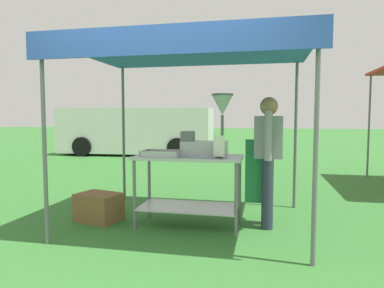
{
  "coord_description": "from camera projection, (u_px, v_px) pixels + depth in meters",
  "views": [
    {
      "loc": [
        1.04,
        -3.23,
        1.36
      ],
      "look_at": [
        0.12,
        1.13,
        1.02
      ],
      "focal_mm": 32.4,
      "sensor_mm": 36.0,
      "label": 1
    }
  ],
  "objects": [
    {
      "name": "donut_tray",
      "position": [
        161.0,
        154.0,
        4.22
      ],
      "size": [
        0.46,
        0.31,
        0.07
      ],
      "color": "#B7B7BC",
      "rests_on": "donut_cart"
    },
    {
      "name": "ground_plane",
      "position": [
        225.0,
        168.0,
        9.32
      ],
      "size": [
        70.0,
        70.0,
        0.0
      ],
      "primitive_type": "plane",
      "color": "#33702D"
    },
    {
      "name": "van_white",
      "position": [
        137.0,
        131.0,
        12.77
      ],
      "size": [
        5.57,
        2.31,
        1.69
      ],
      "color": "white",
      "rests_on": "ground"
    },
    {
      "name": "supply_crate",
      "position": [
        99.0,
        207.0,
        4.57
      ],
      "size": [
        0.64,
        0.53,
        0.36
      ],
      "color": "brown",
      "rests_on": "ground"
    },
    {
      "name": "stall_canopy",
      "position": [
        190.0,
        54.0,
        4.28
      ],
      "size": [
        2.94,
        2.31,
        2.23
      ],
      "color": "slate",
      "rests_on": "ground"
    },
    {
      "name": "menu_sign",
      "position": [
        219.0,
        148.0,
        4.01
      ],
      "size": [
        0.13,
        0.05,
        0.26
      ],
      "color": "black",
      "rests_on": "donut_cart"
    },
    {
      "name": "donut_fryer",
      "position": [
        209.0,
        133.0,
        4.25
      ],
      "size": [
        0.63,
        0.28,
        0.76
      ],
      "color": "#B7B7BC",
      "rests_on": "donut_cart"
    },
    {
      "name": "vendor",
      "position": [
        268.0,
        155.0,
        4.28
      ],
      "size": [
        0.45,
        0.53,
        1.61
      ],
      "color": "#2D3347",
      "rests_on": "ground"
    },
    {
      "name": "donut_cart",
      "position": [
        189.0,
        175.0,
        4.3
      ],
      "size": [
        1.32,
        0.65,
        0.89
      ],
      "color": "#B7B7BC",
      "rests_on": "ground"
    }
  ]
}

